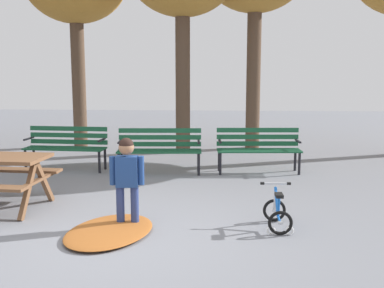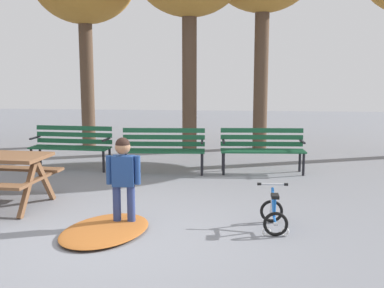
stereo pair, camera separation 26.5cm
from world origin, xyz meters
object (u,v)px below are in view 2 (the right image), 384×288
object	(u,v)px
park_bench_far_left	(72,144)
child_standing	(123,174)
kids_bicycle	(274,214)
park_bench_right	(262,147)
park_bench_left	(163,146)

from	to	relation	value
park_bench_far_left	child_standing	bearing A→B (deg)	-60.58
child_standing	kids_bicycle	size ratio (longest dim) A/B	2.00
kids_bicycle	park_bench_right	bearing A→B (deg)	89.91
park_bench_left	child_standing	world-z (taller)	child_standing
park_bench_left	child_standing	size ratio (longest dim) A/B	1.43
child_standing	kids_bicycle	xyz separation A→B (m)	(1.88, 0.05, -0.47)
park_bench_right	park_bench_far_left	bearing A→B (deg)	-179.99
park_bench_left	kids_bicycle	distance (m)	3.67
park_bench_right	park_bench_left	bearing A→B (deg)	-174.43
park_bench_far_left	kids_bicycle	distance (m)	5.04
park_bench_left	park_bench_right	bearing A→B (deg)	5.57
park_bench_left	park_bench_right	distance (m)	1.91
park_bench_far_left	child_standing	xyz separation A→B (m)	(1.90, -3.37, 0.16)
park_bench_right	child_standing	distance (m)	3.87
park_bench_far_left	child_standing	size ratio (longest dim) A/B	1.43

